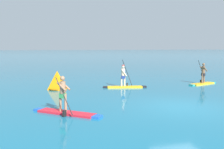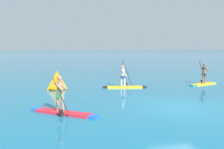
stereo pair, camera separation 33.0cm
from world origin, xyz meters
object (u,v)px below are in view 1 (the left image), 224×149
at_px(paddleboarder_near_left, 65,106).
at_px(paddleboarder_mid_center, 124,82).
at_px(paddleboarder_far_right, 203,79).
at_px(race_marker_buoy, 57,81).

bearing_deg(paddleboarder_near_left, paddleboarder_mid_center, 91.90).
relative_size(paddleboarder_mid_center, paddleboarder_far_right, 1.12).
height_order(paddleboarder_mid_center, race_marker_buoy, paddleboarder_mid_center).
bearing_deg(paddleboarder_far_right, paddleboarder_mid_center, 161.20).
height_order(paddleboarder_near_left, race_marker_buoy, paddleboarder_near_left).
xyz_separation_m(paddleboarder_near_left, paddleboarder_mid_center, (4.79, 6.33, 0.00)).
height_order(paddleboarder_mid_center, paddleboarder_far_right, paddleboarder_mid_center).
xyz_separation_m(paddleboarder_mid_center, race_marker_buoy, (-4.77, 0.39, 0.21)).
height_order(paddleboarder_near_left, paddleboarder_mid_center, paddleboarder_mid_center).
distance_m(paddleboarder_mid_center, paddleboarder_far_right, 6.56).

